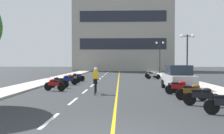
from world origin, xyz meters
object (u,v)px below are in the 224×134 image
(motorcycle_6, at_px, (68,80))
(cyclist_rider, at_px, (96,80))
(motorcycle_3, at_px, (179,87))
(motorcycle_5, at_px, (59,82))
(motorcycle_8, at_px, (77,77))
(motorcycle_1, at_px, (202,96))
(street_lamp_mid, at_px, (187,47))
(motorcycle_9, at_px, (153,75))
(street_lamp_far, at_px, (160,50))
(motorcycle_7, at_px, (72,78))
(parked_car_near, at_px, (178,77))
(motorcycle_2, at_px, (192,91))
(motorcycle_10, at_px, (151,74))
(motorcycle_4, at_px, (54,84))

(motorcycle_6, height_order, cyclist_rider, cyclist_rider)
(motorcycle_3, xyz_separation_m, motorcycle_5, (-8.56, 3.50, 0.00))
(motorcycle_8, relative_size, cyclist_rider, 0.96)
(motorcycle_1, distance_m, motorcycle_5, 11.30)
(street_lamp_mid, relative_size, motorcycle_9, 2.78)
(street_lamp_far, height_order, motorcycle_3, street_lamp_far)
(motorcycle_6, relative_size, motorcycle_7, 0.99)
(parked_car_near, xyz_separation_m, motorcycle_6, (-8.91, 3.32, -0.44))
(motorcycle_1, bearing_deg, street_lamp_far, 84.28)
(parked_car_near, relative_size, motorcycle_1, 2.54)
(motorcycle_6, distance_m, motorcycle_7, 1.91)
(street_lamp_mid, height_order, parked_car_near, street_lamp_mid)
(motorcycle_1, height_order, motorcycle_5, same)
(motorcycle_2, xyz_separation_m, motorcycle_7, (-8.58, 9.89, 0.00))
(motorcycle_1, height_order, cyclist_rider, cyclist_rider)
(motorcycle_10, bearing_deg, street_lamp_far, 74.27)
(motorcycle_5, relative_size, motorcycle_6, 1.00)
(street_lamp_far, xyz_separation_m, motorcycle_10, (-2.75, -9.75, -3.54))
(motorcycle_10, bearing_deg, motorcycle_6, -132.85)
(motorcycle_1, relative_size, motorcycle_5, 0.99)
(cyclist_rider, bearing_deg, motorcycle_6, 118.55)
(motorcycle_1, distance_m, motorcycle_4, 10.00)
(motorcycle_6, bearing_deg, motorcycle_5, -95.23)
(motorcycle_4, bearing_deg, motorcycle_6, 90.02)
(street_lamp_mid, relative_size, motorcycle_8, 2.78)
(motorcycle_7, distance_m, motorcycle_10, 11.38)
(motorcycle_9, bearing_deg, street_lamp_far, 76.89)
(motorcycle_5, relative_size, cyclist_rider, 0.95)
(parked_car_near, distance_m, motorcycle_1, 6.30)
(motorcycle_6, bearing_deg, street_lamp_mid, 15.00)
(motorcycle_5, bearing_deg, motorcycle_1, -39.61)
(motorcycle_3, bearing_deg, motorcycle_4, 169.25)
(motorcycle_8, height_order, cyclist_rider, cyclist_rider)
(parked_car_near, bearing_deg, motorcycle_6, 159.56)
(motorcycle_6, bearing_deg, motorcycle_4, -89.98)
(street_lamp_mid, bearing_deg, cyclist_rider, -133.70)
(street_lamp_mid, bearing_deg, motorcycle_4, -147.13)
(street_lamp_mid, bearing_deg, motorcycle_8, 175.90)
(motorcycle_5, distance_m, cyclist_rider, 4.65)
(motorcycle_1, relative_size, motorcycle_10, 1.00)
(motorcycle_4, bearing_deg, motorcycle_8, 89.84)
(motorcycle_10, bearing_deg, street_lamp_mid, -65.92)
(cyclist_rider, bearing_deg, motorcycle_5, 135.30)
(street_lamp_mid, relative_size, motorcycle_7, 2.77)
(motorcycle_1, distance_m, cyclist_rider, 6.71)
(street_lamp_mid, xyz_separation_m, cyclist_rider, (-8.31, -8.70, -2.71))
(motorcycle_4, relative_size, cyclist_rider, 0.93)
(parked_car_near, relative_size, cyclist_rider, 2.38)
(motorcycle_7, relative_size, motorcycle_9, 1.00)
(street_lamp_far, distance_m, motorcycle_6, 22.43)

